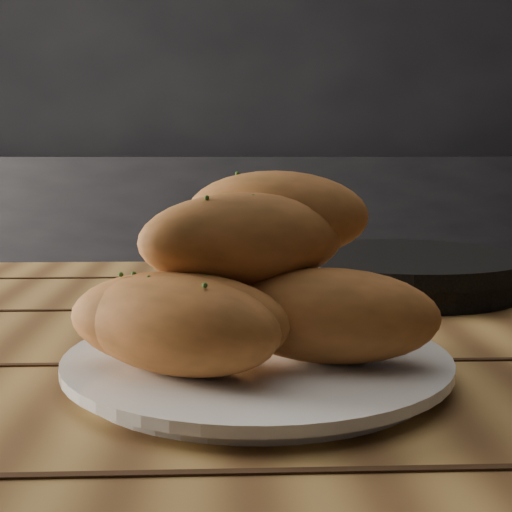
% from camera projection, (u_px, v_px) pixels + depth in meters
% --- Properties ---
extents(back_wall, '(4.00, 0.04, 2.70)m').
position_uv_depth(back_wall, '(172.00, 54.00, 3.19)').
color(back_wall, black).
rests_on(back_wall, ground).
extents(counter, '(2.80, 0.60, 0.90)m').
position_uv_depth(counter, '(170.00, 263.00, 3.02)').
color(counter, black).
rests_on(counter, ground).
extents(table, '(1.37, 0.89, 0.75)m').
position_uv_depth(table, '(345.00, 434.00, 0.70)').
color(table, olive).
rests_on(table, ground).
extents(plate, '(0.29, 0.29, 0.02)m').
position_uv_depth(plate, '(257.00, 364.00, 0.55)').
color(plate, white).
rests_on(plate, table).
extents(bread_rolls, '(0.28, 0.26, 0.14)m').
position_uv_depth(bread_rolls, '(242.00, 284.00, 0.53)').
color(bread_rolls, '#C87237').
rests_on(bread_rolls, plate).
extents(skillet, '(0.43, 0.30, 0.05)m').
position_uv_depth(skillet, '(403.00, 271.00, 0.88)').
color(skillet, black).
rests_on(skillet, table).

